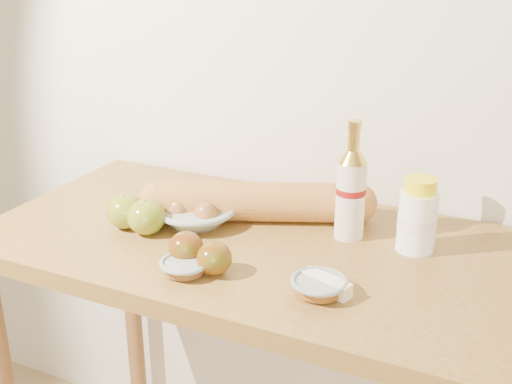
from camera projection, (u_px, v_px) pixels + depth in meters
back_wall at (323, 28)px, 1.48m from camera, size 3.50×0.02×2.60m
table at (262, 291)px, 1.40m from camera, size 1.20×0.60×0.90m
bourbon_bottle at (351, 191)px, 1.33m from camera, size 0.06×0.06×0.25m
cream_bottle at (417, 217)px, 1.28m from camera, size 0.08×0.08×0.15m
egg_bowl at (197, 212)px, 1.42m from camera, size 0.19×0.19×0.06m
baguette at (258, 202)px, 1.43m from camera, size 0.52×0.29×0.09m
apple_yellowgreen at (126, 211)px, 1.40m from camera, size 0.11×0.11×0.08m
apple_redgreen_front at (214, 258)px, 1.21m from camera, size 0.08×0.08×0.06m
apple_redgreen_right at (186, 248)px, 1.25m from camera, size 0.08×0.08×0.06m
sugar_bowl at (185, 266)px, 1.21m from camera, size 0.12×0.12×0.03m
syrup_bowl at (319, 286)px, 1.14m from camera, size 0.13×0.13×0.03m
butter_stick at (326, 284)px, 1.15m from camera, size 0.10×0.06×0.03m
apple_extra at (146, 217)px, 1.37m from camera, size 0.11×0.11×0.08m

